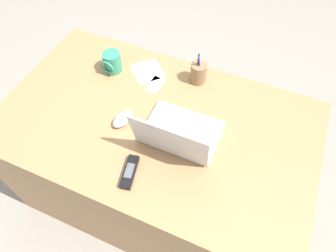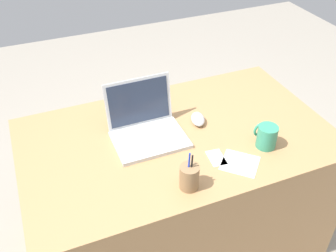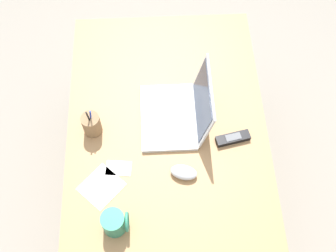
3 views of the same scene
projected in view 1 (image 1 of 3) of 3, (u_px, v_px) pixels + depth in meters
name	position (u px, v px, depth m)	size (l,w,h in m)	color
ground_plane	(159.00, 189.00, 1.98)	(6.00, 6.00, 0.00)	gray
desk	(157.00, 162.00, 1.67)	(1.44, 0.86, 0.75)	#A87C4F
laptop	(178.00, 134.00, 1.27)	(0.33, 0.29, 0.24)	silver
computer_mouse	(123.00, 119.00, 1.35)	(0.06, 0.11, 0.04)	silver
coffee_mug_white	(112.00, 62.00, 1.52)	(0.09, 0.10, 0.11)	#338C6B
cordless_phone	(130.00, 172.00, 1.21)	(0.07, 0.15, 0.03)	black
pen_holder	(198.00, 73.00, 1.47)	(0.08, 0.08, 0.17)	olive
paper_note_near_laptop	(155.00, 85.00, 1.50)	(0.07, 0.10, 0.00)	white
paper_note_left	(148.00, 71.00, 1.55)	(0.15, 0.14, 0.00)	white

